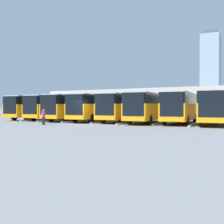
{
  "coord_description": "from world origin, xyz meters",
  "views": [
    {
      "loc": [
        -16.86,
        24.72,
        1.81
      ],
      "look_at": [
        -0.52,
        -5.3,
        1.2
      ],
      "focal_mm": 45.0,
      "sensor_mm": 36.0,
      "label": 1
    }
  ],
  "objects_px": {
    "bus_1": "(181,107)",
    "bus_4": "(96,107)",
    "bus_2": "(148,107)",
    "bus_3": "(122,107)",
    "bus_7": "(36,107)",
    "bus_5": "(72,107)",
    "bus_6": "(55,107)",
    "pedestrian": "(43,117)",
    "bus_0": "(215,107)"
  },
  "relations": [
    {
      "from": "bus_5",
      "to": "bus_7",
      "type": "relative_size",
      "value": 1.0
    },
    {
      "from": "bus_3",
      "to": "bus_6",
      "type": "height_order",
      "value": "same"
    },
    {
      "from": "bus_3",
      "to": "pedestrian",
      "type": "relative_size",
      "value": 6.87
    },
    {
      "from": "bus_1",
      "to": "bus_0",
      "type": "bearing_deg",
      "value": 169.17
    },
    {
      "from": "bus_7",
      "to": "bus_5",
      "type": "bearing_deg",
      "value": 168.28
    },
    {
      "from": "bus_2",
      "to": "bus_5",
      "type": "distance_m",
      "value": 10.63
    },
    {
      "from": "bus_0",
      "to": "bus_1",
      "type": "xyz_separation_m",
      "value": [
        3.54,
        -0.32,
        0.0
      ]
    },
    {
      "from": "bus_1",
      "to": "bus_2",
      "type": "xyz_separation_m",
      "value": [
        3.54,
        0.65,
        0.0
      ]
    },
    {
      "from": "bus_0",
      "to": "bus_4",
      "type": "bearing_deg",
      "value": -5.08
    },
    {
      "from": "bus_1",
      "to": "bus_6",
      "type": "height_order",
      "value": "same"
    },
    {
      "from": "bus_6",
      "to": "pedestrian",
      "type": "bearing_deg",
      "value": 118.67
    },
    {
      "from": "bus_3",
      "to": "bus_6",
      "type": "bearing_deg",
      "value": -6.34
    },
    {
      "from": "bus_2",
      "to": "bus_3",
      "type": "xyz_separation_m",
      "value": [
        3.54,
        -0.65,
        0.0
      ]
    },
    {
      "from": "bus_4",
      "to": "bus_2",
      "type": "bearing_deg",
      "value": 172.85
    },
    {
      "from": "bus_5",
      "to": "bus_7",
      "type": "bearing_deg",
      "value": -11.72
    },
    {
      "from": "bus_4",
      "to": "bus_7",
      "type": "xyz_separation_m",
      "value": [
        10.63,
        -0.65,
        0.0
      ]
    },
    {
      "from": "bus_6",
      "to": "bus_7",
      "type": "height_order",
      "value": "same"
    },
    {
      "from": "bus_0",
      "to": "bus_2",
      "type": "relative_size",
      "value": 1.0
    },
    {
      "from": "bus_5",
      "to": "pedestrian",
      "type": "distance_m",
      "value": 8.74
    },
    {
      "from": "bus_3",
      "to": "bus_6",
      "type": "xyz_separation_m",
      "value": [
        10.63,
        -0.13,
        0.0
      ]
    },
    {
      "from": "bus_0",
      "to": "bus_3",
      "type": "bearing_deg",
      "value": -7.4
    },
    {
      "from": "bus_1",
      "to": "bus_2",
      "type": "distance_m",
      "value": 3.6
    },
    {
      "from": "bus_4",
      "to": "pedestrian",
      "type": "distance_m",
      "value": 8.5
    },
    {
      "from": "bus_5",
      "to": "bus_3",
      "type": "bearing_deg",
      "value": 178.95
    },
    {
      "from": "bus_0",
      "to": "bus_6",
      "type": "bearing_deg",
      "value": -6.87
    },
    {
      "from": "bus_4",
      "to": "bus_3",
      "type": "bearing_deg",
      "value": -178.17
    },
    {
      "from": "bus_1",
      "to": "bus_7",
      "type": "xyz_separation_m",
      "value": [
        21.27,
        -0.2,
        0.0
      ]
    },
    {
      "from": "bus_2",
      "to": "bus_7",
      "type": "xyz_separation_m",
      "value": [
        17.72,
        -0.84,
        0.0
      ]
    },
    {
      "from": "bus_2",
      "to": "pedestrian",
      "type": "bearing_deg",
      "value": 39.92
    },
    {
      "from": "bus_1",
      "to": "bus_5",
      "type": "relative_size",
      "value": 1.0
    },
    {
      "from": "bus_1",
      "to": "bus_4",
      "type": "height_order",
      "value": "same"
    },
    {
      "from": "bus_2",
      "to": "bus_4",
      "type": "bearing_deg",
      "value": -7.15
    },
    {
      "from": "bus_0",
      "to": "bus_7",
      "type": "height_order",
      "value": "same"
    },
    {
      "from": "bus_7",
      "to": "bus_4",
      "type": "bearing_deg",
      "value": 170.85
    },
    {
      "from": "bus_2",
      "to": "bus_6",
      "type": "bearing_deg",
      "value": -8.79
    },
    {
      "from": "bus_1",
      "to": "bus_6",
      "type": "xyz_separation_m",
      "value": [
        17.72,
        -0.14,
        0.0
      ]
    },
    {
      "from": "bus_4",
      "to": "bus_5",
      "type": "bearing_deg",
      "value": -3.96
    },
    {
      "from": "bus_3",
      "to": "pedestrian",
      "type": "xyz_separation_m",
      "value": [
        4.5,
        8.85,
        -1.0
      ]
    },
    {
      "from": "bus_2",
      "to": "bus_3",
      "type": "height_order",
      "value": "same"
    },
    {
      "from": "bus_4",
      "to": "pedestrian",
      "type": "xyz_separation_m",
      "value": [
        0.96,
        8.39,
        -1.0
      ]
    },
    {
      "from": "bus_3",
      "to": "pedestrian",
      "type": "bearing_deg",
      "value": 57.42
    },
    {
      "from": "bus_1",
      "to": "pedestrian",
      "type": "xyz_separation_m",
      "value": [
        11.59,
        8.85,
        -1.0
      ]
    },
    {
      "from": "bus_1",
      "to": "bus_4",
      "type": "xyz_separation_m",
      "value": [
        10.63,
        0.46,
        0.0
      ]
    },
    {
      "from": "bus_1",
      "to": "bus_3",
      "type": "relative_size",
      "value": 1.0
    },
    {
      "from": "bus_0",
      "to": "bus_3",
      "type": "height_order",
      "value": "same"
    },
    {
      "from": "bus_5",
      "to": "pedestrian",
      "type": "relative_size",
      "value": 6.87
    },
    {
      "from": "bus_1",
      "to": "bus_3",
      "type": "bearing_deg",
      "value": -5.68
    },
    {
      "from": "bus_0",
      "to": "bus_7",
      "type": "bearing_deg",
      "value": -6.83
    },
    {
      "from": "bus_1",
      "to": "bus_7",
      "type": "bearing_deg",
      "value": -6.16
    },
    {
      "from": "bus_3",
      "to": "bus_1",
      "type": "bearing_deg",
      "value": 174.32
    }
  ]
}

